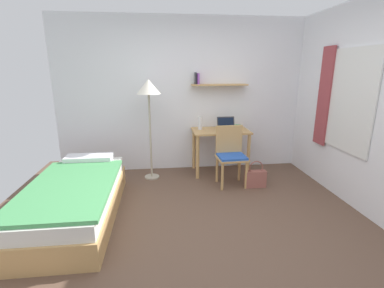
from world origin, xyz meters
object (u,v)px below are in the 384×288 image
(handbag, at_px, (255,178))
(book_stack, at_px, (237,127))
(desk_chair, at_px, (231,153))
(water_bottle, at_px, (200,123))
(standing_lamp, at_px, (149,93))
(laptop, at_px, (226,127))
(desk, at_px, (220,138))
(bed, at_px, (76,199))

(handbag, bearing_deg, book_stack, 98.80)
(handbag, bearing_deg, desk_chair, 153.38)
(water_bottle, bearing_deg, handbag, -45.86)
(water_bottle, height_order, handbag, water_bottle)
(standing_lamp, bearing_deg, laptop, 5.87)
(standing_lamp, relative_size, book_stack, 6.90)
(laptop, xyz_separation_m, handbag, (0.31, -0.70, -0.67))
(water_bottle, bearing_deg, desk_chair, -56.41)
(water_bottle, distance_m, handbag, 1.29)
(desk, relative_size, book_stack, 4.07)
(standing_lamp, xyz_separation_m, water_bottle, (0.83, 0.20, -0.53))
(bed, xyz_separation_m, desk, (2.05, 1.30, 0.37))
(laptop, bearing_deg, bed, -148.68)
(bed, distance_m, laptop, 2.58)
(desk, xyz_separation_m, handbag, (0.41, -0.69, -0.46))
(bed, distance_m, desk, 2.46)
(desk, distance_m, desk_chair, 0.53)
(laptop, distance_m, water_bottle, 0.45)
(bed, bearing_deg, desk_chair, 20.52)
(desk, height_order, standing_lamp, standing_lamp)
(desk_chair, distance_m, standing_lamp, 1.57)
(standing_lamp, distance_m, book_stack, 1.60)
(bed, height_order, handbag, bed)
(book_stack, distance_m, handbag, 0.99)
(desk, xyz_separation_m, desk_chair, (0.05, -0.51, -0.11))
(standing_lamp, relative_size, water_bottle, 7.41)
(book_stack, bearing_deg, desk, -170.45)
(desk, bearing_deg, standing_lamp, -173.89)
(laptop, xyz_separation_m, water_bottle, (-0.44, 0.07, 0.05))
(desk_chair, relative_size, water_bottle, 4.21)
(standing_lamp, xyz_separation_m, handbag, (1.58, -0.57, -1.25))
(water_bottle, bearing_deg, book_stack, -2.58)
(laptop, height_order, water_bottle, water_bottle)
(laptop, bearing_deg, standing_lamp, -174.13)
(water_bottle, distance_m, book_stack, 0.64)
(bed, xyz_separation_m, laptop, (2.15, 1.31, 0.57))
(desk, relative_size, handbag, 2.25)
(bed, distance_m, desk_chair, 2.27)
(bed, bearing_deg, book_stack, 29.97)
(desk_chair, height_order, laptop, laptop)
(water_bottle, bearing_deg, desk, -12.90)
(water_bottle, relative_size, handbag, 0.52)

